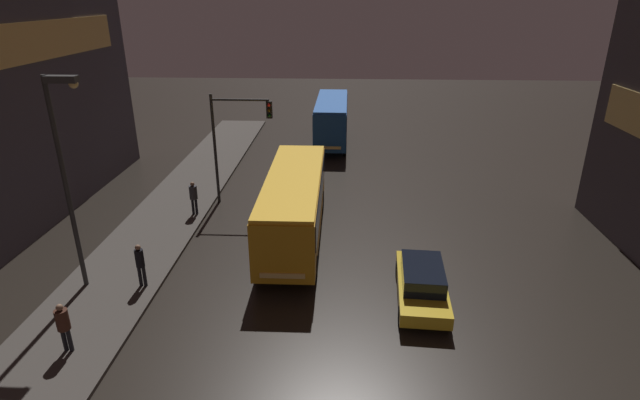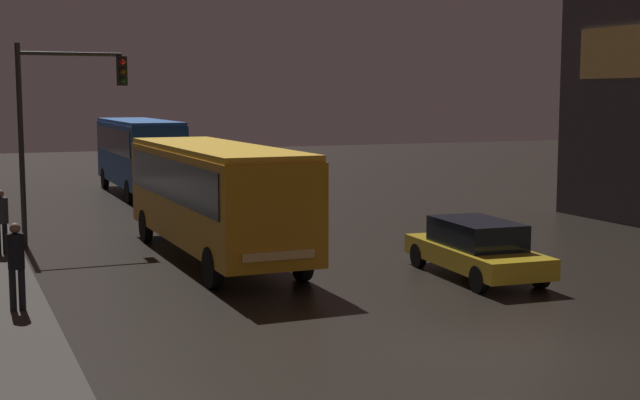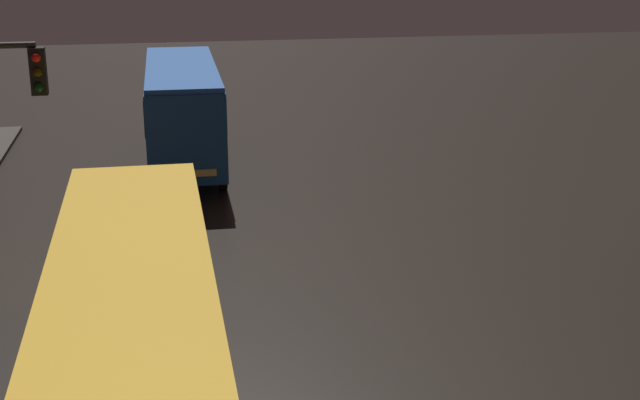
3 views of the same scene
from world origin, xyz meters
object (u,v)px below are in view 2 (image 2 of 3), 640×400
Objects in this scene: bus_far at (139,149)px; pedestrian_far at (16,260)px; car_taxi at (476,248)px; bus_near at (214,189)px; pedestrian_mid at (1,215)px; traffic_light_main at (59,109)px.

bus_far reaches higher than pedestrian_far.
pedestrian_far is at bearing 2.81° from car_taxi.
bus_near is 7.39m from pedestrian_far.
pedestrian_mid is at bearing -29.89° from car_taxi.
pedestrian_mid is (-6.79, -14.56, -0.86)m from bus_far.
pedestrian_far is at bearing 72.65° from bus_far.
bus_far is 13.54m from traffic_light_main.
bus_far is 16.09m from pedestrian_mid.
car_taxi is (4.06, -21.75, -1.36)m from bus_far.
pedestrian_mid is at bearing 118.66° from pedestrian_far.
bus_near is at bearing 85.90° from bus_far.
bus_near reaches higher than car_taxi.
bus_near is 16.85m from bus_far.
bus_far is 1.95× the size of car_taxi.
pedestrian_far is 9.79m from traffic_light_main.
pedestrian_far is 0.30× the size of traffic_light_main.
car_taxi is at bearing 136.88° from bus_near.
pedestrian_mid is (-5.49, 2.24, -0.72)m from bus_near.
car_taxi is at bearing -46.09° from traffic_light_main.
traffic_light_main is (-4.89, -12.46, 2.03)m from bus_far.
car_taxi is 13.02m from pedestrian_mid.
traffic_light_main is at bearing 68.91° from bus_far.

